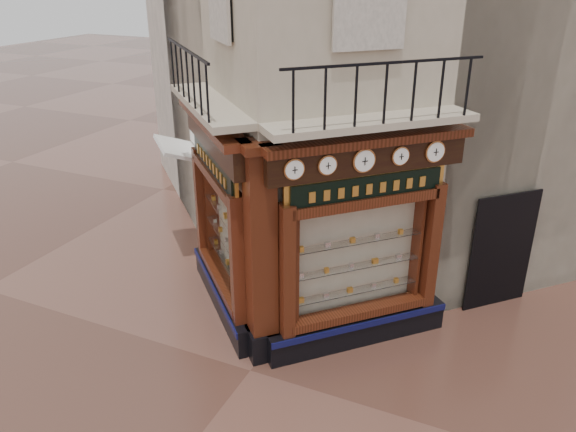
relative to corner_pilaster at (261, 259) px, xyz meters
The scene contains 15 objects.
ground 2.01m from the corner_pilaster, 90.00° to the right, with size 80.00×80.00×0.00m, color #533127.
neighbour_left 9.21m from the corner_pilaster, 106.93° to the left, with size 8.00×8.00×11.00m, color beige.
neighbour_right 9.21m from the corner_pilaster, 73.07° to the left, with size 8.00×8.00×11.00m, color beige.
shopfront_left 1.77m from the corner_pilaster, 142.77° to the left, with size 2.86×2.86×3.98m.
shopfront_right 1.77m from the corner_pilaster, 37.23° to the left, with size 2.86×2.86×3.98m.
corner_pilaster is the anchor object (origin of this frame).
balcony 2.47m from the corner_pilaster, 90.00° to the left, with size 5.94×2.97×1.03m.
clock_a 1.78m from the corner_pilaster, ahead, with size 0.28×0.28×0.34m.
clock_b 1.98m from the corner_pilaster, 21.15° to the left, with size 0.26×0.26×0.32m.
clock_c 2.35m from the corner_pilaster, 30.03° to the left, with size 0.32×0.32×0.40m.
clock_d 2.84m from the corner_pilaster, 34.28° to the left, with size 0.26×0.26×0.32m.
clock_e 3.39m from the corner_pilaster, 36.66° to the left, with size 0.30×0.30×0.37m.
awning 4.78m from the corner_pilaster, 141.58° to the left, with size 1.55×0.93×0.08m, color white, non-canonical shape.
signboard_left 2.12m from the corner_pilaster, 145.25° to the left, with size 2.17×2.17×0.58m.
signboard_right 2.12m from the corner_pilaster, 34.75° to the left, with size 2.11×2.11×0.56m.
Camera 1 is at (3.80, -6.83, 6.42)m, focal length 35.00 mm.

